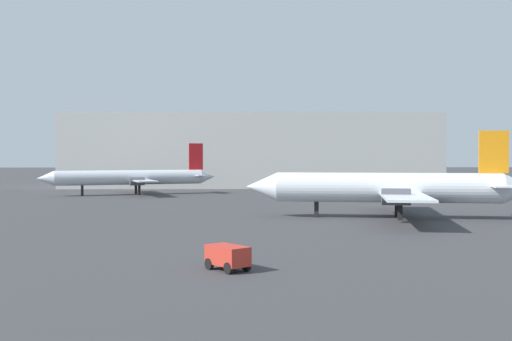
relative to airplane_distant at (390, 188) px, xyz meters
name	(u,v)px	position (x,y,z in m)	size (l,w,h in m)	color
airplane_distant	(390,188)	(0.00, 0.00, 0.00)	(27.53, 24.82, 8.35)	silver
airplane_far_right	(132,177)	(-30.57, 36.77, -0.27)	(26.35, 17.59, 7.93)	silver
baggage_cart	(228,256)	(-15.31, -26.46, -2.16)	(2.50, 2.69, 1.30)	red
terminal_building	(251,151)	(-11.54, 64.70, 3.97)	(69.98, 25.27, 13.77)	#B7B7B2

